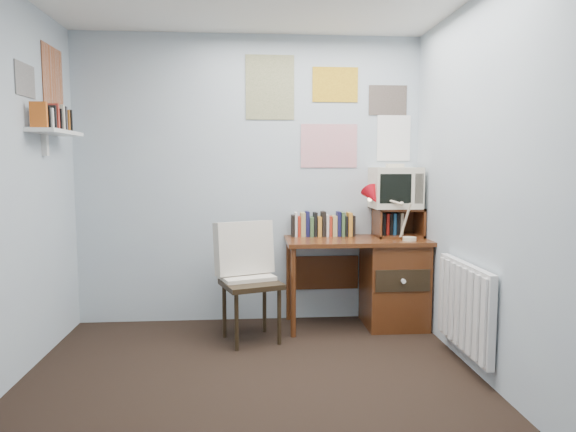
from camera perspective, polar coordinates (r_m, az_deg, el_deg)
name	(u,v)px	position (r m, az deg, el deg)	size (l,w,h in m)	color
ground	(252,412)	(3.10, -3.98, -20.88)	(3.50, 3.50, 0.00)	black
back_wall	(250,180)	(4.52, -4.27, 4.00)	(3.00, 0.02, 2.50)	#AFC1C8
right_wall	(518,189)	(3.16, 24.21, 2.72)	(0.02, 3.50, 2.50)	#AFC1C8
desk	(387,279)	(4.52, 10.95, -6.90)	(1.20, 0.55, 0.76)	#532913
desk_chair	(251,284)	(4.06, -4.13, -7.56)	(0.46, 0.44, 0.91)	black
desk_lamp	(410,216)	(4.34, 13.39, -0.04)	(0.28, 0.24, 0.40)	red
tv_riser	(398,222)	(4.58, 12.13, -0.67)	(0.40, 0.30, 0.25)	#532913
crt_tv	(395,186)	(4.57, 11.76, 3.31)	(0.41, 0.37, 0.38)	beige
book_row	(325,224)	(4.51, 4.18, -0.85)	(0.60, 0.14, 0.22)	#532913
radiator	(465,307)	(3.76, 19.07, -9.49)	(0.09, 0.80, 0.60)	white
wall_shelf	(56,132)	(4.12, -24.39, 8.47)	(0.20, 0.62, 0.24)	white
posters_back	(329,111)	(4.59, 4.61, 11.52)	(1.20, 0.01, 0.90)	white
posters_left	(40,78)	(4.19, -25.86, 13.59)	(0.01, 0.70, 0.60)	white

